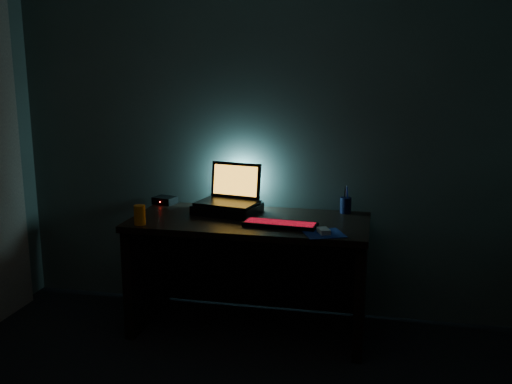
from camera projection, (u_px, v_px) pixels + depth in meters
room at (145, 195)px, 1.96m from camera, size 3.50×4.00×2.50m
desk at (251, 255)px, 3.72m from camera, size 1.50×0.70×0.75m
riser at (227, 209)px, 3.76m from camera, size 0.45×0.37×0.06m
laptop at (231, 194)px, 3.79m from camera, size 0.42×0.35×0.26m
keyboard at (280, 224)px, 3.44m from camera, size 0.45×0.18×0.03m
mousepad at (324, 234)px, 3.28m from camera, size 0.28×0.27×0.00m
mouse at (324, 231)px, 3.28m from camera, size 0.09×0.11×0.03m
pen_cup at (346, 205)px, 3.75m from camera, size 0.10×0.10×0.10m
juice_glass at (140, 215)px, 3.47m from camera, size 0.09×0.09×0.12m
router at (165, 200)px, 4.03m from camera, size 0.17×0.15×0.05m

